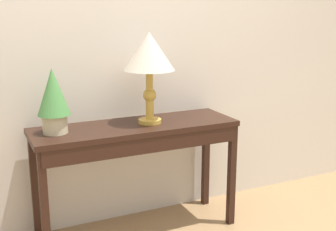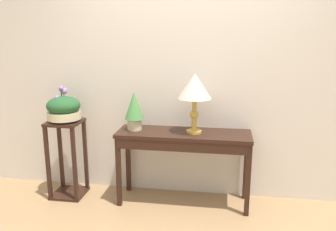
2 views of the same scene
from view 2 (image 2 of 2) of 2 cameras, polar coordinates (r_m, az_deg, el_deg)
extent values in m
cube|color=beige|center=(3.64, 3.23, 8.37)|extent=(9.00, 0.10, 2.80)
cube|color=black|center=(3.47, 2.62, -3.02)|extent=(1.33, 0.42, 0.03)
cube|color=black|center=(3.31, 2.23, -5.08)|extent=(1.26, 0.03, 0.10)
cube|color=black|center=(3.56, -8.07, -9.20)|extent=(0.04, 0.04, 0.72)
cube|color=black|center=(3.42, 12.94, -10.37)|extent=(0.04, 0.04, 0.72)
cube|color=black|center=(3.87, -6.52, -7.20)|extent=(0.04, 0.04, 0.72)
cube|color=black|center=(3.75, 12.60, -8.16)|extent=(0.04, 0.04, 0.72)
cylinder|color=gold|center=(3.45, 4.26, -2.62)|extent=(0.15, 0.15, 0.02)
cylinder|color=gold|center=(3.43, 4.29, -1.13)|extent=(0.05, 0.05, 0.16)
sphere|color=gold|center=(3.41, 4.31, 0.17)|extent=(0.09, 0.09, 0.09)
cylinder|color=gold|center=(3.39, 4.33, 1.48)|extent=(0.05, 0.05, 0.16)
cone|color=beige|center=(3.35, 4.40, 4.83)|extent=(0.33, 0.33, 0.24)
cylinder|color=beige|center=(3.55, -5.49, -1.42)|extent=(0.15, 0.15, 0.11)
cone|color=#478442|center=(3.51, -5.56, 1.66)|extent=(0.19, 0.19, 0.28)
cube|color=black|center=(3.76, -16.54, -1.06)|extent=(0.33, 0.33, 0.03)
cube|color=black|center=(4.03, -15.75, -12.16)|extent=(0.33, 0.33, 0.03)
cube|color=black|center=(3.82, -19.04, -7.33)|extent=(0.04, 0.03, 0.77)
cube|color=black|center=(3.69, -15.03, -7.75)|extent=(0.04, 0.03, 0.77)
cube|color=black|center=(4.06, -17.14, -5.93)|extent=(0.04, 0.04, 0.77)
cube|color=black|center=(3.94, -13.33, -6.27)|extent=(0.04, 0.04, 0.77)
cylinder|color=beige|center=(3.75, -16.57, -0.69)|extent=(0.15, 0.15, 0.02)
cylinder|color=beige|center=(3.74, -16.62, 0.07)|extent=(0.34, 0.34, 0.08)
ellipsoid|color=#235128|center=(3.72, -16.72, 1.57)|extent=(0.34, 0.34, 0.19)
cylinder|color=#235128|center=(3.72, -16.87, 2.48)|extent=(0.04, 0.04, 0.24)
sphere|color=#996BC1|center=(3.72, -17.07, 4.29)|extent=(0.04, 0.04, 0.04)
cylinder|color=#235128|center=(3.74, -16.65, 2.27)|extent=(0.02, 0.07, 0.20)
sphere|color=#996BC1|center=(3.75, -16.64, 3.86)|extent=(0.07, 0.07, 0.07)
cylinder|color=#235128|center=(3.75, -16.92, 2.40)|extent=(0.06, 0.08, 0.22)
sphere|color=#996BC1|center=(3.77, -17.17, 4.11)|extent=(0.04, 0.04, 0.04)
cylinder|color=#235128|center=(3.71, -17.19, 1.74)|extent=(0.06, 0.04, 0.15)
sphere|color=#996BC1|center=(3.70, -17.73, 2.83)|extent=(0.04, 0.04, 0.04)
camera|label=1|loc=(1.56, -50.05, -0.68)|focal=46.49mm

